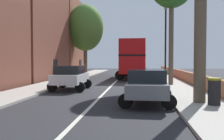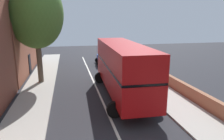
{
  "view_description": "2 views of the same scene",
  "coord_description": "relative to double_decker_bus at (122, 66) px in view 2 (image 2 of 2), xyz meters",
  "views": [
    {
      "loc": [
        2.03,
        -20.61,
        2.04
      ],
      "look_at": [
        -0.36,
        4.12,
        1.09
      ],
      "focal_mm": 42.02,
      "sensor_mm": 36.0,
      "label": 1
    },
    {
      "loc": [
        -2.29,
        -5.58,
        5.74
      ],
      "look_at": [
        0.64,
        7.86,
        2.39
      ],
      "focal_mm": 32.75,
      "sensor_mm": 36.0,
      "label": 2
    }
  ],
  "objects": [
    {
      "name": "double_decker_bus",
      "position": [
        0.0,
        0.0,
        0.0
      ],
      "size": [
        3.81,
        10.63,
        4.06
      ],
      "color": "#B30F11",
      "rests_on": "ground"
    },
    {
      "name": "parked_car_blue_right_2",
      "position": [
        0.8,
        11.83,
        -1.41
      ],
      "size": [
        2.57,
        4.01,
        1.67
      ],
      "color": "#1E389E",
      "rests_on": "ground"
    },
    {
      "name": "street_tree_left_2",
      "position": [
        -6.58,
        4.79,
        3.96
      ],
      "size": [
        4.82,
        4.82,
        9.31
      ],
      "color": "brown",
      "rests_on": "sidewalk_left"
    }
  ]
}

